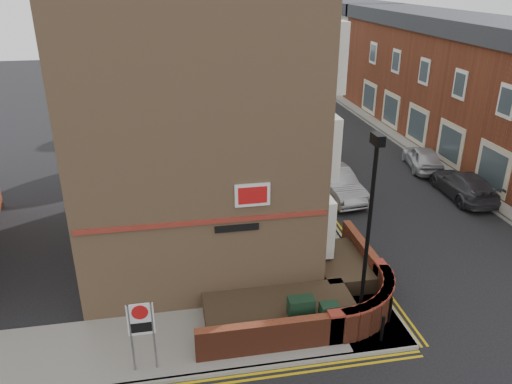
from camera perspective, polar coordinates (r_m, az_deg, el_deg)
The scene contains 27 objects.
ground at distance 15.43m, azimuth 7.49°, elevation -18.61°, with size 120.00×120.00×0.00m, color black.
pavement_corner at distance 16.00m, azimuth -6.77°, elevation -16.45°, with size 13.00×3.00×0.12m, color gray.
pavement_main at distance 29.28m, azimuth 1.88°, elevation 3.12°, with size 2.00×32.00×0.12m, color gray.
pavement_far at distance 30.94m, azimuth 23.49°, elevation 2.24°, with size 4.00×40.00×0.12m, color gray.
kerb_side at distance 14.88m, azimuth -6.31°, elevation -20.14°, with size 13.00×0.15×0.12m, color gray.
kerb_main_near at distance 29.50m, azimuth 3.79°, elevation 3.24°, with size 0.15×32.00×0.12m, color gray.
kerb_main_far at distance 29.89m, azimuth 20.29°, elevation 2.04°, with size 0.15×40.00×0.12m, color gray.
yellow_lines_side at distance 14.74m, azimuth -6.21°, elevation -20.95°, with size 13.00×0.28×0.01m, color gold.
yellow_lines_main at distance 29.57m, azimuth 4.25°, elevation 3.17°, with size 0.28×32.00×0.01m, color gold.
corner_building at distance 19.24m, azimuth -7.14°, elevation 11.17°, with size 8.95×10.40×13.60m.
garden_wall at distance 17.27m, azimuth 4.95°, elevation -13.18°, with size 6.80×6.00×1.20m, color brown, non-canonical shape.
lamppost at distance 14.92m, azimuth 12.67°, elevation -4.88°, with size 0.25×0.50×6.30m.
utility_cabinet_large at distance 15.85m, azimuth 5.12°, elevation -13.77°, with size 0.80×0.45×1.20m, color #15301F.
utility_cabinet_small at distance 15.86m, azimuth 8.29°, elevation -14.16°, with size 0.55×0.40×1.10m, color #15301F.
bollard_near at distance 15.97m, azimuth 14.25°, elevation -14.86°, with size 0.11×0.11×0.90m, color black.
bollard_far at distance 16.77m, azimuth 15.05°, elevation -12.88°, with size 0.11×0.11×0.90m, color black.
zone_sign at distance 14.26m, azimuth -12.98°, elevation -14.56°, with size 0.72×0.07×2.20m.
far_terrace at distance 33.92m, azimuth 23.13°, elevation 11.13°, with size 5.40×30.40×8.00m.
far_terrace_cream at distance 52.51m, azimuth 10.58°, elevation 16.42°, with size 5.40×12.40×8.00m.
tree_near at distance 26.13m, azimuth 2.94°, elevation 11.20°, with size 3.64×3.65×6.70m.
tree_mid at distance 33.74m, azimuth -0.25°, elevation 14.91°, with size 4.03×4.03×7.42m.
tree_far at distance 41.60m, azimuth -2.29°, elevation 16.17°, with size 3.81×3.81×7.00m.
traffic_light_assembly at distance 37.10m, azimuth -0.45°, elevation 11.93°, with size 0.20×0.16×4.20m.
silver_car_near at distance 25.26m, azimuth 9.04°, elevation 1.05°, with size 1.58×4.52×1.49m, color #919298.
red_car_main at distance 30.02m, azimuth 6.75°, elevation 4.71°, with size 2.20×4.76×1.32m, color maroon.
grey_car_far at distance 27.00m, azimuth 22.62°, elevation 0.77°, with size 1.85×4.54×1.32m, color #313035.
silver_car_far at distance 30.20m, azimuth 18.52°, elevation 3.74°, with size 1.58×3.92×1.33m, color #B1B2B9.
Camera 1 is at (-3.93, -10.77, 10.33)m, focal length 35.00 mm.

